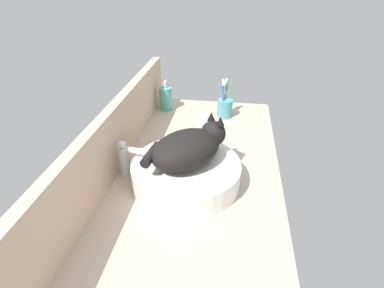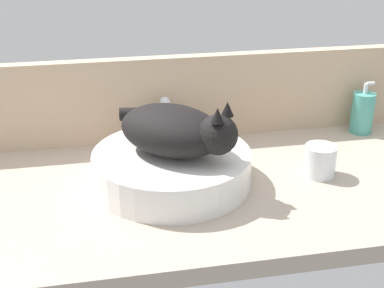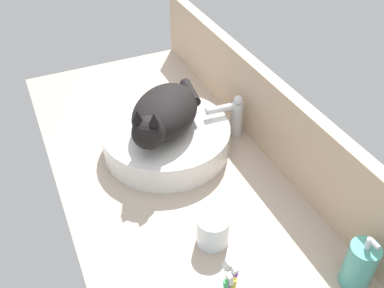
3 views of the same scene
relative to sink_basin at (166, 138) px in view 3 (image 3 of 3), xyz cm
name	(u,v)px [view 3 (image 3 of 3)]	position (x,y,z in cm)	size (l,w,h in cm)	color
ground_plane	(170,170)	(6.68, -1.92, -5.99)	(129.53, 61.40, 4.00)	#B2A08E
backsplash_panel	(261,107)	(6.68, 26.98, 7.52)	(129.53, 3.60, 23.03)	#CCAD8C
sink_basin	(166,138)	(0.00, 0.00, 0.00)	(36.68, 36.68, 7.99)	white
cat	(164,114)	(1.07, -0.86, 9.75)	(29.96, 29.36, 14.00)	black
faucet	(234,115)	(1.61, 21.05, 3.31)	(3.66, 11.85, 13.60)	silver
soap_dispenser	(359,265)	(57.77, 19.98, 1.96)	(6.28, 6.28, 15.00)	teal
water_glass	(213,231)	(35.46, -2.70, -0.59)	(7.58, 7.58, 7.63)	white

